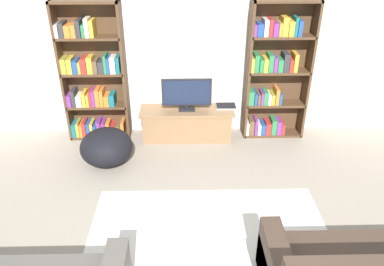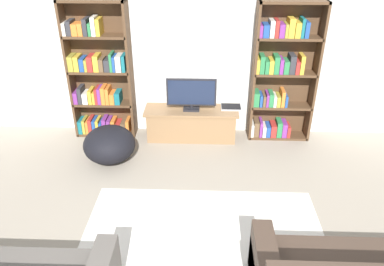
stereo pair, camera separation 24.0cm
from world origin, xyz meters
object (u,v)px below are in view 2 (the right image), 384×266
bookshelf_right (281,75)px  tv_stand (191,123)px  television (191,94)px  bookshelf_left (100,76)px  laptop (231,107)px  beanbag_ottoman (109,144)px

bookshelf_right → tv_stand: size_ratio=1.45×
television → bookshelf_right: bearing=5.8°
bookshelf_left → television: 1.39m
bookshelf_right → television: bearing=-174.2°
bookshelf_right → laptop: bookshelf_right is taller
bookshelf_right → television: size_ratio=2.79×
television → laptop: television is taller
bookshelf_left → laptop: size_ratio=6.80×
television → beanbag_ottoman: size_ratio=1.03×
tv_stand → bookshelf_left: bearing=175.3°
bookshelf_left → laptop: bearing=-1.1°
laptop → television: bearing=-171.2°
bookshelf_left → beanbag_ottoman: bookshelf_left is taller
bookshelf_left → bookshelf_right: size_ratio=1.00×
bookshelf_right → laptop: size_ratio=6.80×
television → beanbag_ottoman: 1.39m
tv_stand → laptop: bearing=7.1°
bookshelf_left → television: bookshelf_left is taller
tv_stand → beanbag_ottoman: 1.31m
bookshelf_right → bookshelf_left: bearing=-179.9°
television → tv_stand: bearing=90.0°
tv_stand → television: television is taller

